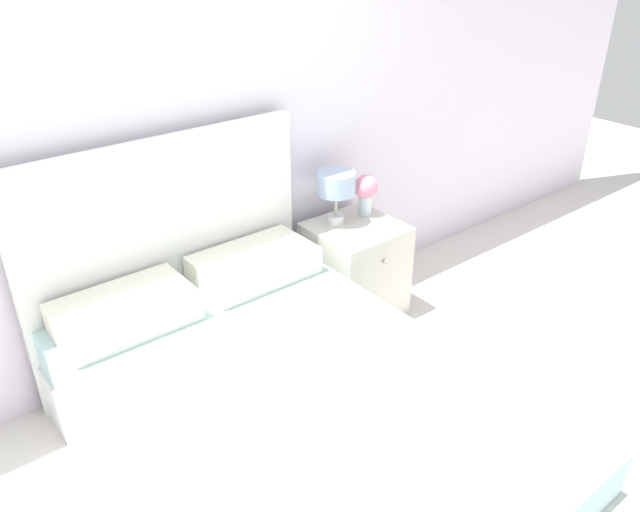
{
  "coord_description": "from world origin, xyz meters",
  "views": [
    {
      "loc": [
        -1.11,
        -2.62,
        2.11
      ],
      "look_at": [
        0.52,
        -0.58,
        0.69
      ],
      "focal_mm": 35.0,
      "sensor_mm": 36.0,
      "label": 1
    }
  ],
  "objects": [
    {
      "name": "ground_plane",
      "position": [
        0.0,
        0.0,
        0.0
      ],
      "size": [
        12.0,
        12.0,
        0.0
      ],
      "primitive_type": "plane",
      "color": "silver"
    },
    {
      "name": "wall_back",
      "position": [
        0.0,
        0.07,
        1.3
      ],
      "size": [
        8.0,
        0.06,
        2.6
      ],
      "color": "white",
      "rests_on": "ground_plane"
    },
    {
      "name": "bed",
      "position": [
        0.0,
        -0.96,
        0.27
      ],
      "size": [
        1.47,
        2.1,
        1.23
      ],
      "color": "white",
      "rests_on": "ground_plane"
    },
    {
      "name": "nightstand",
      "position": [
        1.03,
        -0.26,
        0.28
      ],
      "size": [
        0.49,
        0.49,
        0.57
      ],
      "color": "silver",
      "rests_on": "ground_plane"
    },
    {
      "name": "table_lamp",
      "position": [
        0.97,
        -0.15,
        0.8
      ],
      "size": [
        0.22,
        0.22,
        0.31
      ],
      "color": "white",
      "rests_on": "nightstand"
    },
    {
      "name": "flower_vase",
      "position": [
        1.18,
        -0.17,
        0.72
      ],
      "size": [
        0.14,
        0.14,
        0.25
      ],
      "color": "silver",
      "rests_on": "nightstand"
    }
  ]
}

